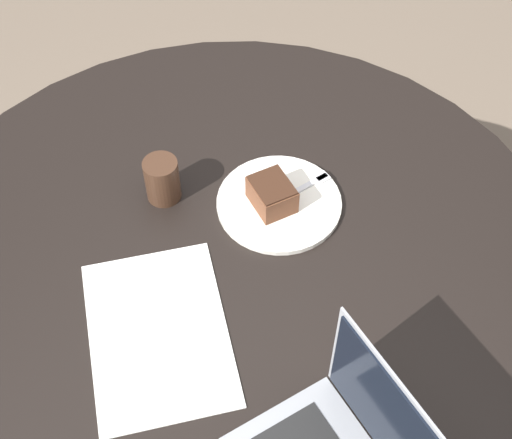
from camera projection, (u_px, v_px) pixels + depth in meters
ground_plane at (239, 413)px, 2.00m from camera, size 12.00×12.00×0.00m
dining_table at (233, 292)px, 1.51m from camera, size 1.38×1.38×0.75m
paper_document at (158, 333)px, 1.31m from camera, size 0.43×0.39×0.00m
plate at (279, 203)px, 1.49m from camera, size 0.26×0.26×0.01m
cake_slice at (272, 194)px, 1.46m from camera, size 0.11×0.10×0.06m
fork at (302, 188)px, 1.51m from camera, size 0.04×0.17×0.00m
coffee_glass at (164, 178)px, 1.48m from camera, size 0.07×0.07×0.10m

